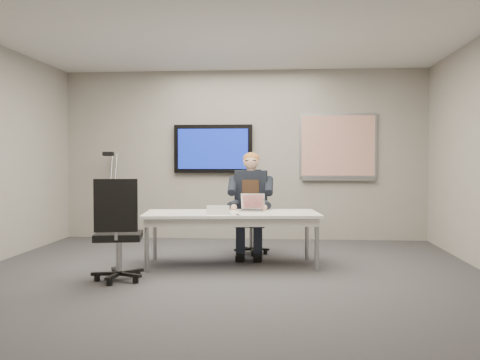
# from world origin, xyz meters

# --- Properties ---
(floor) EXTENTS (6.00, 6.00, 0.02)m
(floor) POSITION_xyz_m (0.00, 0.00, 0.00)
(floor) COLOR #39393B
(floor) RESTS_ON ground
(ceiling) EXTENTS (6.00, 6.00, 0.02)m
(ceiling) POSITION_xyz_m (0.00, 0.00, 2.80)
(ceiling) COLOR silver
(ceiling) RESTS_ON wall_back
(wall_back) EXTENTS (6.00, 0.02, 2.80)m
(wall_back) POSITION_xyz_m (0.00, 3.00, 1.40)
(wall_back) COLOR gray
(wall_back) RESTS_ON ground
(wall_front) EXTENTS (6.00, 0.02, 2.80)m
(wall_front) POSITION_xyz_m (0.00, -3.00, 1.40)
(wall_front) COLOR gray
(wall_front) RESTS_ON ground
(conference_table) EXTENTS (2.23, 1.12, 0.66)m
(conference_table) POSITION_xyz_m (0.02, 0.72, 0.58)
(conference_table) COLOR white
(conference_table) RESTS_ON ground
(tv_display) EXTENTS (1.30, 0.09, 0.80)m
(tv_display) POSITION_xyz_m (-0.50, 2.95, 1.50)
(tv_display) COLOR black
(tv_display) RESTS_ON wall_back
(whiteboard) EXTENTS (1.25, 0.08, 1.10)m
(whiteboard) POSITION_xyz_m (1.55, 2.97, 1.53)
(whiteboard) COLOR #999DA1
(whiteboard) RESTS_ON wall_back
(office_chair_far) EXTENTS (0.51, 0.51, 0.96)m
(office_chair_far) POSITION_xyz_m (0.22, 1.60, 0.30)
(office_chair_far) COLOR black
(office_chair_far) RESTS_ON ground
(office_chair_near) EXTENTS (0.62, 0.62, 1.11)m
(office_chair_near) POSITION_xyz_m (-1.11, -0.28, 0.35)
(office_chair_near) COLOR black
(office_chair_near) RESTS_ON ground
(seated_person) EXTENTS (0.45, 0.77, 1.42)m
(seated_person) POSITION_xyz_m (0.21, 1.35, 0.57)
(seated_person) COLOR #202635
(seated_person) RESTS_ON office_chair_far
(crutch) EXTENTS (0.40, 0.77, 1.54)m
(crutch) POSITION_xyz_m (-2.16, 2.76, 0.74)
(crutch) COLOR #989A9F
(crutch) RESTS_ON ground
(laptop) EXTENTS (0.32, 0.31, 0.22)m
(laptop) POSITION_xyz_m (0.27, 0.94, 0.71)
(laptop) COLOR #A9A9AB
(laptop) RESTS_ON conference_table
(name_tent) EXTENTS (0.27, 0.08, 0.11)m
(name_tent) POSITION_xyz_m (-0.12, 0.48, 0.71)
(name_tent) COLOR silver
(name_tent) RESTS_ON conference_table
(pen) EXTENTS (0.05, 0.14, 0.01)m
(pen) POSITION_xyz_m (0.12, 0.39, 0.67)
(pen) COLOR black
(pen) RESTS_ON conference_table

